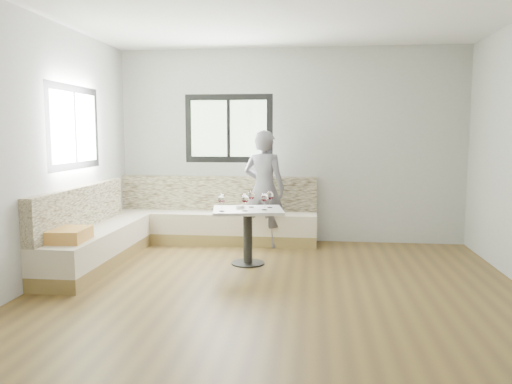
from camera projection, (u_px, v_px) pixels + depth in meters
room at (270, 151)px, 4.87m from camera, size 5.01×5.01×2.81m
banquette at (167, 227)px, 6.68m from camera, size 2.90×2.80×0.95m
table at (248, 223)px, 6.01m from camera, size 0.92×0.77×0.68m
person at (264, 189)px, 6.93m from camera, size 0.68×0.55×1.63m
olive_ramekin at (240, 207)px, 6.02m from camera, size 0.10×0.10×0.04m
wine_glass_a at (222, 199)px, 5.78m from camera, size 0.09×0.09×0.21m
wine_glass_b at (245, 199)px, 5.79m from camera, size 0.09×0.09×0.21m
wine_glass_c at (264, 198)px, 5.88m from camera, size 0.09×0.09×0.21m
wine_glass_d at (251, 196)px, 6.10m from camera, size 0.09×0.09×0.21m
wine_glass_e at (270, 196)px, 6.06m from camera, size 0.09×0.09×0.21m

